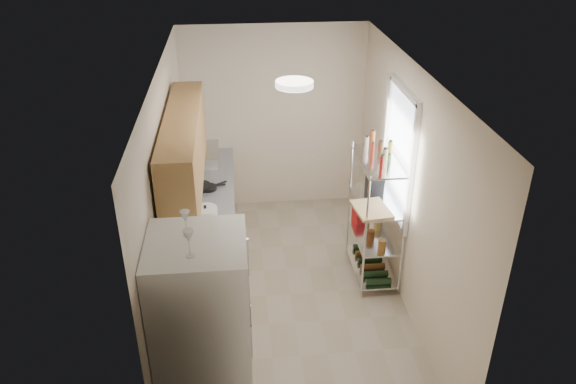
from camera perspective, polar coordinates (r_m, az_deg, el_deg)
The scene contains 16 objects.
room at distance 5.82m, azimuth 0.26°, elevation -0.23°, with size 2.52×4.42×2.62m.
counter_run at distance 6.61m, azimuth -8.12°, elevation -5.28°, with size 0.63×3.51×0.90m.
upper_cabinets at distance 5.68m, azimuth -10.50°, elevation 4.28°, with size 0.33×2.20×0.72m, color #A47C45.
range_hood at distance 6.58m, azimuth -9.27°, elevation 3.76°, with size 0.50×0.60×0.12m, color #B7BABC.
window at distance 6.25m, azimuth 11.20°, elevation 3.84°, with size 0.06×1.00×1.46m, color white.
bakers_rack at distance 6.33m, azimuth 9.06°, elevation -0.06°, with size 0.45×0.90×1.73m.
ceiling_dome at distance 5.05m, azimuth 0.65°, elevation 10.92°, with size 0.34×0.34×0.06m, color white.
refrigerator at distance 4.71m, azimuth -8.56°, elevation -14.32°, with size 0.75×0.75×1.81m, color white.
wine_glass_a at distance 3.95m, azimuth -10.02°, elevation -5.16°, with size 0.08×0.08×0.21m, color silver, non-canonical shape.
wine_glass_b at distance 4.19m, azimuth -10.35°, elevation -3.16°, with size 0.07×0.07×0.21m, color silver, non-canonical shape.
rice_cooker at distance 6.07m, azimuth -8.35°, elevation -2.48°, with size 0.26×0.26×0.21m, color white.
frying_pan_large at distance 6.86m, azimuth -8.99°, elevation 0.52°, with size 0.29×0.29×0.05m, color black.
frying_pan_small at distance 6.83m, azimuth -8.08°, elevation 0.42°, with size 0.20×0.20×0.04m, color black.
cutting_board at distance 6.16m, azimuth 8.48°, elevation -1.76°, with size 0.35×0.46×0.03m, color tan.
espresso_machine at distance 6.50m, azimuth 8.81°, elevation 1.14°, with size 0.16×0.24×0.28m, color black.
storage_bag at distance 6.78m, azimuth 7.17°, elevation -2.35°, with size 0.11×0.15×0.17m, color #A01314.
Camera 1 is at (-0.53, -5.09, 4.06)m, focal length 35.00 mm.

